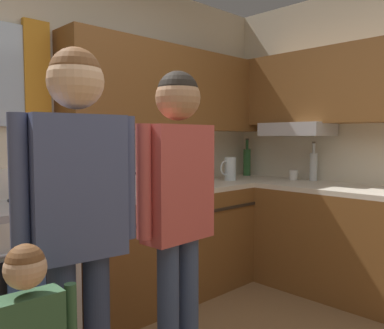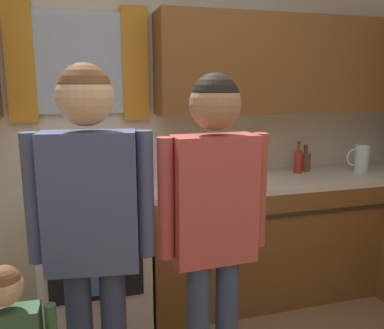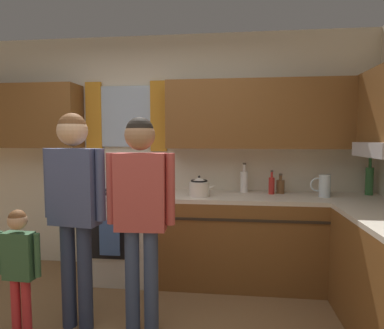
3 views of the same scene
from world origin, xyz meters
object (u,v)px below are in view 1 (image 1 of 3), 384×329
water_pitcher (230,169)px  bottle_wine_green (247,161)px  adult_in_plaid (178,195)px  bottle_squat_brown (188,174)px  bottle_sauce_red (184,173)px  adult_holding_child (78,202)px  stovetop_kettle (130,181)px  bottle_tall_clear (313,166)px  stove_oven (4,278)px  mug_ceramic_white (294,175)px  bottle_milk_white (154,171)px

water_pitcher → bottle_wine_green: bearing=19.8°
adult_in_plaid → bottle_squat_brown: bearing=44.7°
bottle_squat_brown → adult_in_plaid: adult_in_plaid is taller
bottle_sauce_red → water_pitcher: bottle_sauce_red is taller
water_pitcher → adult_holding_child: adult_holding_child is taller
bottle_squat_brown → stovetop_kettle: stovetop_kettle is taller
bottle_tall_clear → stovetop_kettle: bottle_tall_clear is taller
bottle_wine_green → adult_in_plaid: 2.36m
adult_holding_child → stove_oven: bearing=88.3°
stovetop_kettle → mug_ceramic_white: bearing=-10.3°
stovetop_kettle → bottle_wine_green: bearing=9.4°
stove_oven → water_pitcher: water_pitcher is taller
bottle_sauce_red → adult_in_plaid: 1.54m
bottle_milk_white → bottle_sauce_red: bearing=-16.7°
bottle_milk_white → stovetop_kettle: (-0.45, -0.30, -0.02)m
bottle_milk_white → adult_in_plaid: (-0.80, -1.19, 0.00)m
bottle_squat_brown → bottle_wine_green: bearing=0.8°
mug_ceramic_white → adult_in_plaid: adult_in_plaid is taller
bottle_squat_brown → bottle_milk_white: (-0.37, 0.03, 0.04)m
bottle_squat_brown → stovetop_kettle: size_ratio=0.75×
bottle_tall_clear → bottle_wine_green: bearing=92.7°
water_pitcher → bottle_squat_brown: bearing=157.2°
bottle_squat_brown → water_pitcher: bearing=-22.8°
bottle_tall_clear → adult_holding_child: size_ratio=0.22×
stove_oven → bottle_milk_white: bottle_milk_white is taller
stove_oven → mug_ceramic_white: (2.52, -0.42, 0.48)m
bottle_sauce_red → bottle_squat_brown: bearing=29.6°
bottle_tall_clear → mug_ceramic_white: (-0.06, 0.17, -0.09)m
water_pitcher → adult_in_plaid: size_ratio=0.14×
stove_oven → bottle_wine_green: (2.55, 0.17, 0.58)m
bottle_squat_brown → mug_ceramic_white: 1.03m
adult_holding_child → stovetop_kettle: bearing=44.8°
water_pitcher → adult_holding_child: bearing=-155.1°
bottle_milk_white → water_pitcher: 0.79m
bottle_wine_green → bottle_squat_brown: 0.88m
bottle_wine_green → adult_holding_child: bearing=-156.0°
adult_in_plaid → stovetop_kettle: bearing=68.8°
stove_oven → bottle_sauce_red: (1.57, 0.10, 0.53)m
bottle_squat_brown → adult_in_plaid: size_ratio=0.13×
bottle_tall_clear → adult_holding_child: 2.64m
stovetop_kettle → adult_in_plaid: bearing=-111.2°
bottle_milk_white → bottle_sauce_red: bottle_milk_white is taller
bottle_squat_brown → bottle_tall_clear: bearing=-38.9°
bottle_wine_green → water_pitcher: 0.52m
bottle_sauce_red → stove_oven: bearing=-176.4°
stove_oven → bottle_sauce_red: bearing=3.6°
stove_oven → adult_holding_child: 1.14m
bottle_milk_white → adult_holding_child: 1.76m
stove_oven → stovetop_kettle: size_ratio=4.02×
bottle_sauce_red → mug_ceramic_white: bottle_sauce_red is taller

